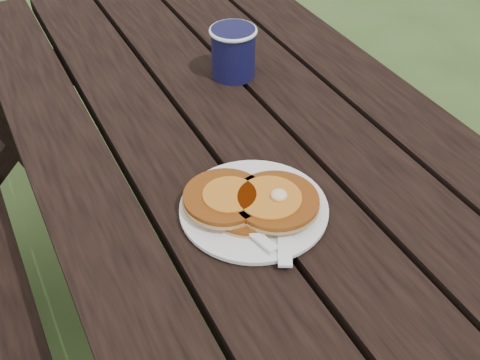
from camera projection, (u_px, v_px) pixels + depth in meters
name	position (u px, v px, depth m)	size (l,w,h in m)	color
picnic_table	(270.00, 313.00, 1.25)	(1.36, 1.80, 0.75)	black
plate	(254.00, 209.00, 0.92)	(0.22, 0.22, 0.01)	white
pancake_stack	(252.00, 201.00, 0.91)	(0.19, 0.17, 0.04)	#883F0F
knife	(284.00, 221.00, 0.89)	(0.02, 0.18, 0.01)	white
fork	(249.00, 229.00, 0.87)	(0.03, 0.16, 0.01)	white
coffee_cup	(233.00, 49.00, 1.20)	(0.10, 0.10, 0.10)	#101036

